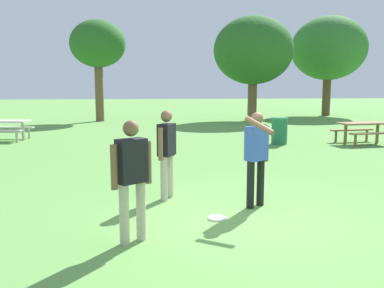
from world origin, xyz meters
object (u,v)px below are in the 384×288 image
(person_bystander, at_px, (167,149))
(picnic_table_far, at_px, (5,126))
(tree_broad_center, at_px, (253,51))
(tree_tall_left, at_px, (98,45))
(picnic_table_near, at_px, (362,128))
(tree_far_right, at_px, (329,49))
(person_thrower, at_px, (257,152))
(person_catcher, at_px, (132,173))
(trash_can_further_along, at_px, (279,131))
(frisbee, at_px, (217,218))

(person_bystander, bearing_deg, picnic_table_far, 123.68)
(person_bystander, bearing_deg, tree_broad_center, 70.71)
(tree_tall_left, bearing_deg, picnic_table_near, -45.02)
(tree_broad_center, bearing_deg, tree_far_right, 29.44)
(person_thrower, height_order, person_catcher, same)
(person_bystander, height_order, picnic_table_far, person_bystander)
(tree_broad_center, bearing_deg, person_bystander, -109.29)
(tree_far_right, bearing_deg, person_bystander, -120.88)
(tree_tall_left, bearing_deg, tree_far_right, 11.63)
(person_bystander, relative_size, tree_far_right, 0.24)
(trash_can_further_along, xyz_separation_m, tree_tall_left, (-7.60, 10.43, 3.95))
(trash_can_further_along, bearing_deg, tree_broad_center, 81.22)
(picnic_table_near, height_order, tree_broad_center, tree_broad_center)
(picnic_table_near, bearing_deg, picnic_table_far, 170.33)
(picnic_table_near, relative_size, picnic_table_far, 1.02)
(picnic_table_far, bearing_deg, tree_far_right, 32.70)
(person_bystander, height_order, frisbee, person_bystander)
(person_bystander, relative_size, picnic_table_near, 0.87)
(picnic_table_near, distance_m, trash_can_further_along, 3.02)
(tree_broad_center, height_order, tree_far_right, tree_far_right)
(person_catcher, relative_size, frisbee, 5.67)
(person_thrower, bearing_deg, trash_can_further_along, 69.14)
(tree_tall_left, height_order, tree_broad_center, tree_broad_center)
(trash_can_further_along, relative_size, tree_tall_left, 0.16)
(tree_broad_center, bearing_deg, picnic_table_far, -145.64)
(person_thrower, distance_m, frisbee, 1.35)
(person_bystander, height_order, trash_can_further_along, person_bystander)
(tree_broad_center, bearing_deg, person_catcher, -108.80)
(tree_tall_left, distance_m, tree_far_right, 15.76)
(person_bystander, bearing_deg, tree_far_right, 59.12)
(person_bystander, bearing_deg, picnic_table_near, 41.67)
(frisbee, relative_size, picnic_table_far, 0.16)
(picnic_table_near, bearing_deg, frisbee, -130.39)
(frisbee, distance_m, picnic_table_far, 11.97)
(tree_broad_center, bearing_deg, person_thrower, -104.05)
(person_thrower, bearing_deg, frisbee, -143.73)
(frisbee, bearing_deg, trash_can_further_along, 65.72)
(person_thrower, bearing_deg, person_bystander, 156.38)
(person_catcher, height_order, tree_tall_left, tree_tall_left)
(frisbee, bearing_deg, person_thrower, 36.27)
(picnic_table_far, distance_m, tree_tall_left, 9.58)
(person_thrower, relative_size, frisbee, 5.67)
(tree_far_right, bearing_deg, picnic_table_near, -109.26)
(frisbee, bearing_deg, picnic_table_far, 123.36)
(person_bystander, distance_m, tree_broad_center, 18.06)
(person_catcher, bearing_deg, picnic_table_far, 116.11)
(tree_far_right, bearing_deg, person_thrower, -116.89)
(trash_can_further_along, bearing_deg, tree_tall_left, 126.08)
(picnic_table_far, height_order, tree_broad_center, tree_broad_center)
(tree_tall_left, bearing_deg, picnic_table_far, -106.98)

